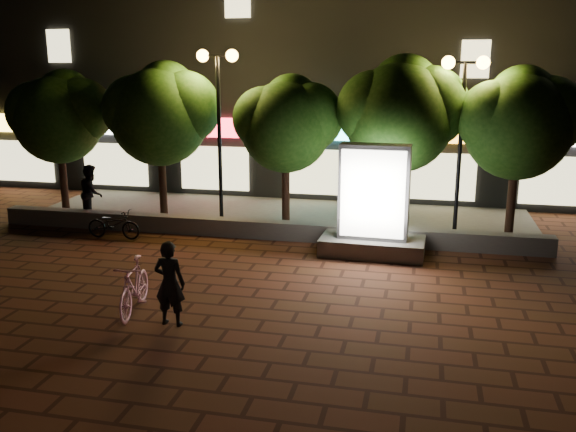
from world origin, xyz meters
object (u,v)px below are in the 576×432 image
(tree_left, at_px, (162,111))
(rider, at_px, (170,283))
(tree_mid, at_px, (288,121))
(ad_kiosk, at_px, (373,211))
(street_lamp_right, at_px, (463,100))
(scooter_parked, at_px, (114,224))
(tree_far_right, at_px, (520,120))
(pedestrian, at_px, (91,193))
(scooter_pink, at_px, (134,286))
(tree_far_left, at_px, (60,114))
(tree_right, at_px, (402,110))
(street_lamp_left, at_px, (218,92))

(tree_left, bearing_deg, rider, -65.95)
(tree_mid, distance_m, ad_kiosk, 4.20)
(street_lamp_right, bearing_deg, scooter_parked, -166.93)
(tree_far_right, distance_m, pedestrian, 12.81)
(tree_mid, xyz_separation_m, scooter_parked, (-4.53, -2.46, -2.80))
(street_lamp_right, bearing_deg, pedestrian, -176.35)
(scooter_pink, bearing_deg, street_lamp_right, 38.40)
(tree_far_left, distance_m, tree_far_right, 14.00)
(street_lamp_right, distance_m, rider, 9.75)
(tree_left, relative_size, scooter_parked, 3.06)
(tree_far_left, distance_m, pedestrian, 2.91)
(tree_far_left, relative_size, rider, 2.79)
(scooter_parked, relative_size, pedestrian, 0.91)
(tree_right, relative_size, street_lamp_left, 0.98)
(tree_far_left, relative_size, tree_mid, 1.03)
(tree_right, bearing_deg, scooter_parked, -162.55)
(ad_kiosk, bearing_deg, rider, -122.18)
(tree_far_left, xyz_separation_m, pedestrian, (1.46, -0.96, -2.33))
(tree_right, xyz_separation_m, pedestrian, (-9.34, -0.96, -2.60))
(tree_left, bearing_deg, scooter_parked, -102.20)
(tree_left, relative_size, ad_kiosk, 1.69)
(ad_kiosk, bearing_deg, tree_left, 160.68)
(tree_far_left, distance_m, ad_kiosk, 10.77)
(rider, bearing_deg, tree_far_left, -46.11)
(ad_kiosk, relative_size, rider, 1.74)
(tree_far_right, xyz_separation_m, pedestrian, (-12.54, -0.96, -2.41))
(tree_far_right, bearing_deg, tree_left, 180.00)
(tree_mid, relative_size, pedestrian, 2.55)
(street_lamp_right, xyz_separation_m, pedestrian, (-10.99, -0.70, -2.93))
(tree_left, bearing_deg, tree_right, 0.00)
(street_lamp_left, xyz_separation_m, street_lamp_right, (7.00, 0.00, -0.13))
(scooter_pink, relative_size, scooter_parked, 1.13)
(scooter_parked, bearing_deg, tree_left, -11.51)
(tree_right, relative_size, scooter_parked, 3.17)
(street_lamp_left, relative_size, street_lamp_right, 1.04)
(street_lamp_left, bearing_deg, rider, -78.65)
(tree_mid, xyz_separation_m, scooter_pink, (-1.50, -7.30, -2.67))
(scooter_pink, bearing_deg, tree_right, 47.55)
(tree_left, xyz_separation_m, ad_kiosk, (6.79, -2.38, -2.28))
(street_lamp_left, relative_size, ad_kiosk, 1.79)
(tree_mid, relative_size, scooter_pink, 2.48)
(rider, bearing_deg, tree_mid, -92.27)
(tree_far_left, relative_size, pedestrian, 2.63)
(tree_left, relative_size, street_lamp_left, 0.94)
(tree_mid, relative_size, street_lamp_right, 0.90)
(tree_mid, xyz_separation_m, tree_far_right, (6.50, 0.00, 0.15))
(tree_right, bearing_deg, street_lamp_left, -177.19)
(tree_left, height_order, scooter_parked, tree_left)
(street_lamp_left, bearing_deg, pedestrian, -170.04)
(tree_left, height_order, street_lamp_left, street_lamp_left)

